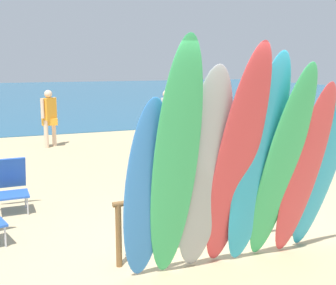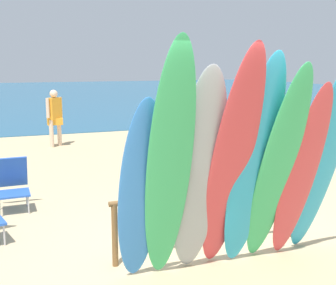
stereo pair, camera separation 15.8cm
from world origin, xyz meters
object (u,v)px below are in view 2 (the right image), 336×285
Objects in this scene: beachgoer_strolling at (171,116)px; surfboard_green_5 at (277,169)px; surfboard_green_1 at (169,168)px; beachgoer_photographing at (55,114)px; surfboard_teal_4 at (253,166)px; surfboard_blue_0 at (140,194)px; surfboard_red_3 at (231,165)px; surfboard_red_6 at (301,174)px; surfboard_grey_2 at (199,176)px; surfboard_rack at (212,205)px; surfboard_teal_7 at (323,157)px; beach_chair_red at (12,182)px.

surfboard_green_5 is at bearing -6.42° from beachgoer_strolling.
surfboard_green_1 is 7.14m from beachgoer_strolling.
beachgoer_photographing is at bearing -117.25° from beachgoer_strolling.
beachgoer_strolling is (1.25, 6.65, -0.23)m from surfboard_green_5.
surfboard_green_5 is at bearing -10.32° from surfboard_teal_4.
surfboard_blue_0 is 0.82× the size of surfboard_teal_4.
surfboard_green_5 is (0.57, 0.00, -0.10)m from surfboard_red_3.
surfboard_green_1 reaches higher than surfboard_red_3.
surfboard_teal_4 reaches higher than surfboard_red_6.
surfboard_teal_4 is 1.59× the size of beachgoer_photographing.
surfboard_grey_2 is at bearing 173.99° from surfboard_red_6.
surfboard_teal_7 is (1.11, -0.63, 0.65)m from surfboard_rack.
surfboard_red_6 is (0.35, 0.05, -0.10)m from surfboard_green_5.
surfboard_teal_4 reaches higher than beach_chair_red.
surfboard_red_3 is 1.05× the size of surfboard_teal_4.
surfboard_green_1 reaches higher than beachgoer_strolling.
surfboard_red_3 reaches higher than surfboard_grey_2.
surfboard_blue_0 is at bearing 174.49° from surfboard_teal_7.
surfboard_teal_7 is (0.31, 0.01, 0.18)m from surfboard_red_6.
surfboard_green_1 reaches higher than surfboard_teal_4.
beachgoer_photographing is (-1.00, 8.38, -0.35)m from surfboard_red_3.
surfboard_teal_7 is (0.66, 0.06, 0.07)m from surfboard_green_5.
surfboard_green_5 is (1.52, -0.14, 0.16)m from surfboard_blue_0.
beach_chair_red is (-1.18, -5.16, -0.48)m from beachgoer_photographing.
surfboard_green_5 is 1.11× the size of surfboard_red_6.
surfboard_red_6 is at bearing 2.39° from surfboard_red_3.
surfboard_green_5 is 8.53m from beachgoer_photographing.
surfboard_green_5 is 0.67m from surfboard_teal_7.
surfboard_teal_4 is at bearing 177.26° from surfboard_red_6.
surfboard_blue_0 is at bearing -18.82° from beachgoer_strolling.
surfboard_rack is 1.58× the size of beachgoer_strolling.
surfboard_blue_0 is 2.20m from surfboard_teal_7.
surfboard_green_5 is (0.29, -0.03, -0.05)m from surfboard_teal_4.
beach_chair_red is at bearing 122.73° from surfboard_teal_4.
surfboard_blue_0 is 1.31× the size of beachgoer_photographing.
surfboard_red_6 is 0.86× the size of surfboard_teal_7.
surfboard_blue_0 is 7.07m from beachgoer_strolling.
beachgoer_strolling is at bearing 73.24° from surfboard_green_1.
beach_chair_red is at bearing -45.16° from beachgoer_strolling.
surfboard_red_3 is at bearing -11.07° from beachgoer_strolling.
surfboard_blue_0 is 1.26m from surfboard_teal_4.
beachgoer_photographing is at bearing 95.95° from surfboard_red_3.
surfboard_red_6 is (1.26, -0.03, -0.09)m from surfboard_grey_2.
surfboard_red_3 reaches higher than surfboard_teal_7.
beach_chair_red reaches higher than surfboard_rack.
surfboard_green_1 is 1.07× the size of surfboard_teal_4.
surfboard_teal_7 is (1.23, 0.06, -0.02)m from surfboard_red_3.
beachgoer_photographing is at bearing 93.74° from surfboard_teal_4.
surfboard_grey_2 is 6.92m from beachgoer_strolling.
surfboard_red_3 is at bearing -10.70° from surfboard_blue_0.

